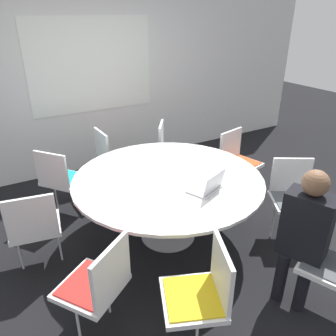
# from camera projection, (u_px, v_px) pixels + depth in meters

# --- Properties ---
(ground_plane) EXTENTS (16.00, 16.00, 0.00)m
(ground_plane) POSITION_uv_depth(u_px,v_px,m) (168.00, 235.00, 3.64)
(ground_plane) COLOR black
(wall_back) EXTENTS (8.00, 0.07, 2.70)m
(wall_back) POSITION_uv_depth(u_px,v_px,m) (93.00, 79.00, 4.75)
(wall_back) COLOR silver
(wall_back) RESTS_ON ground_plane
(conference_table) EXTENTS (1.93, 1.93, 0.73)m
(conference_table) POSITION_uv_depth(u_px,v_px,m) (168.00, 184.00, 3.36)
(conference_table) COLOR #B7B7BC
(conference_table) RESTS_ON ground_plane
(chair_0) EXTENTS (0.55, 0.56, 0.87)m
(chair_0) POSITION_uv_depth(u_px,v_px,m) (335.00, 256.00, 2.56)
(chair_0) COLOR white
(chair_0) RESTS_ON ground_plane
(chair_1) EXTENTS (0.59, 0.59, 0.87)m
(chair_1) POSITION_uv_depth(u_px,v_px,m) (293.00, 193.00, 3.44)
(chair_1) COLOR white
(chair_1) RESTS_ON ground_plane
(chair_2) EXTENTS (0.52, 0.51, 0.87)m
(chair_2) POSITION_uv_depth(u_px,v_px,m) (237.00, 158.00, 4.27)
(chair_2) COLOR white
(chair_2) RESTS_ON ground_plane
(chair_3) EXTENTS (0.60, 0.60, 0.87)m
(chair_3) POSITION_uv_depth(u_px,v_px,m) (170.00, 147.00, 4.59)
(chair_3) COLOR white
(chair_3) RESTS_ON ground_plane
(chair_4) EXTENTS (0.44, 0.45, 0.87)m
(chair_4) POSITION_uv_depth(u_px,v_px,m) (112.00, 154.00, 4.38)
(chair_4) COLOR white
(chair_4) RESTS_ON ground_plane
(chair_5) EXTENTS (0.60, 0.61, 0.87)m
(chair_5) POSITION_uv_depth(u_px,v_px,m) (61.00, 177.00, 3.79)
(chair_5) COLOR white
(chair_5) RESTS_ON ground_plane
(chair_6) EXTENTS (0.50, 0.49, 0.87)m
(chair_6) POSITION_uv_depth(u_px,v_px,m) (34.00, 224.00, 2.94)
(chair_6) COLOR white
(chair_6) RESTS_ON ground_plane
(chair_7) EXTENTS (0.60, 0.60, 0.87)m
(chair_7) POSITION_uv_depth(u_px,v_px,m) (98.00, 282.00, 2.31)
(chair_7) COLOR white
(chair_7) RESTS_ON ground_plane
(chair_8) EXTENTS (0.56, 0.57, 0.87)m
(chair_8) POSITION_uv_depth(u_px,v_px,m) (202.00, 290.00, 2.25)
(chair_8) COLOR white
(chair_8) RESTS_ON ground_plane
(person_0) EXTENTS (0.35, 0.42, 1.22)m
(person_0) POSITION_uv_depth(u_px,v_px,m) (305.00, 229.00, 2.56)
(person_0) COLOR black
(person_0) RESTS_ON ground_plane
(laptop) EXTENTS (0.38, 0.34, 0.21)m
(laptop) POSITION_uv_depth(u_px,v_px,m) (209.00, 186.00, 3.03)
(laptop) COLOR silver
(laptop) RESTS_ON conference_table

